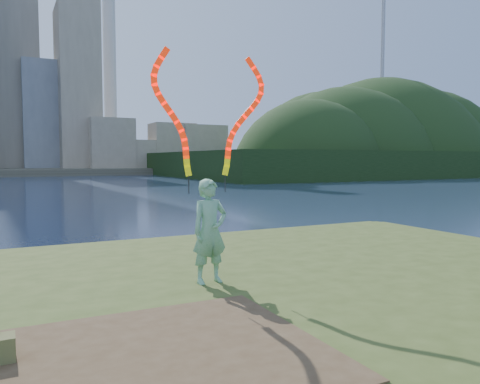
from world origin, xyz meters
TOP-DOWN VIEW (x-y plane):
  - ground at (0.00, 0.00)m, footprint 320.00×320.00m
  - grassy_knoll at (0.00, -2.30)m, footprint 20.00×18.00m
  - dirt_patch at (-2.20, -3.20)m, footprint 3.20×3.00m
  - far_shore at (0.00, 95.00)m, footprint 320.00×40.00m
  - wooded_hill at (59.57, 59.96)m, footprint 78.00×50.00m
  - woman_with_ribbons at (-0.72, -0.73)m, footprint 2.07×0.49m

SIDE VIEW (x-z plane):
  - ground at x=0.00m, z-range 0.00..0.00m
  - wooded_hill at x=59.57m, z-range -31.34..31.66m
  - grassy_knoll at x=0.00m, z-range -0.06..0.74m
  - far_shore at x=0.00m, z-range 0.00..1.20m
  - dirt_patch at x=-2.20m, z-range 0.80..0.82m
  - woman_with_ribbons at x=-0.72m, z-range 0.15..4.24m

